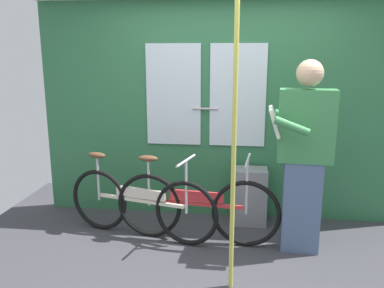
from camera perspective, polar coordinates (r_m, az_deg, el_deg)
ground_plane at (r=3.57m, az=3.26°, el=-18.23°), size 5.08×4.20×0.04m
train_door_wall at (r=4.38m, az=4.48°, el=5.47°), size 4.08×0.28×2.42m
bicycle_near_door at (r=3.93m, az=0.50°, el=-9.04°), size 1.63×0.44×0.87m
bicycle_leaning_behind at (r=4.06m, az=-7.48°, el=-8.49°), size 1.60×0.56×0.86m
passenger_reading_newspaper at (r=3.72m, az=15.74°, el=-1.35°), size 0.60×0.53×1.78m
trash_bin_by_wall at (r=4.40m, az=8.26°, el=-7.40°), size 0.37×0.28×0.61m
handrail_pole at (r=2.93m, az=6.05°, el=0.28°), size 0.04×0.04×2.38m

